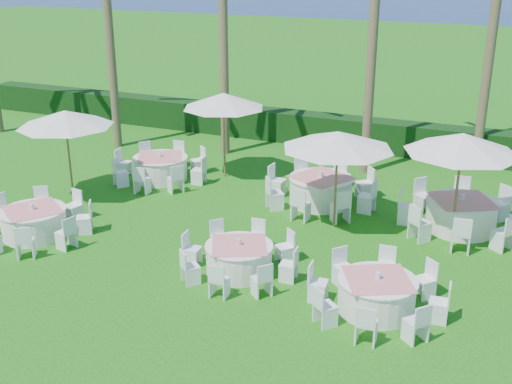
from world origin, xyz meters
TOP-DOWN VIEW (x-y plane):
  - ground at (0.00, 0.00)m, footprint 120.00×120.00m
  - hedge at (0.00, 12.00)m, footprint 34.00×1.00m
  - banquet_table_a at (-5.07, 0.52)m, footprint 3.08×3.08m
  - banquet_table_b at (0.90, 0.83)m, footprint 2.87×2.87m
  - banquet_table_c at (4.35, 0.42)m, footprint 3.00×3.00m
  - banquet_table_d at (-4.33, 5.83)m, footprint 3.22×3.22m
  - banquet_table_e at (1.30, 5.88)m, footprint 3.43×3.43m
  - banquet_table_f at (5.47, 5.57)m, footprint 3.46×3.46m
  - umbrella_a at (-5.96, 3.25)m, footprint 2.90×2.90m
  - umbrella_b at (2.20, 4.36)m, footprint 3.07×3.07m
  - umbrella_c at (-2.48, 6.96)m, footprint 2.75×2.75m
  - umbrella_d at (5.36, 4.67)m, footprint 2.94×2.94m
  - palm_a at (-7.97, 8.55)m, footprint 4.34×4.29m
  - palm_b at (-3.66, 9.43)m, footprint 4.37×4.25m
  - palm_d at (5.32, 11.30)m, footprint 4.33×4.31m

SIDE VIEW (x-z plane):
  - ground at x=0.00m, z-range 0.00..0.00m
  - banquet_table_b at x=0.90m, z-range -0.06..0.82m
  - banquet_table_c at x=4.35m, z-range -0.06..0.85m
  - banquet_table_a at x=-5.07m, z-range -0.06..0.87m
  - banquet_table_d at x=-4.33m, z-range -0.06..0.91m
  - banquet_table_e at x=1.30m, z-range -0.06..0.96m
  - banquet_table_f at x=5.47m, z-range -0.06..0.97m
  - hedge at x=0.00m, z-range 0.00..1.20m
  - umbrella_b at x=2.20m, z-range 1.14..3.90m
  - umbrella_a at x=-5.96m, z-range 1.15..3.95m
  - umbrella_c at x=-2.48m, z-range 1.20..4.10m
  - umbrella_d at x=5.36m, z-range 1.23..4.21m
  - palm_b at x=-3.66m, z-range 0.44..8.34m
  - palm_d at x=5.32m, z-range 0.45..8.87m
  - palm_a at x=-7.97m, z-range 0.46..9.70m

